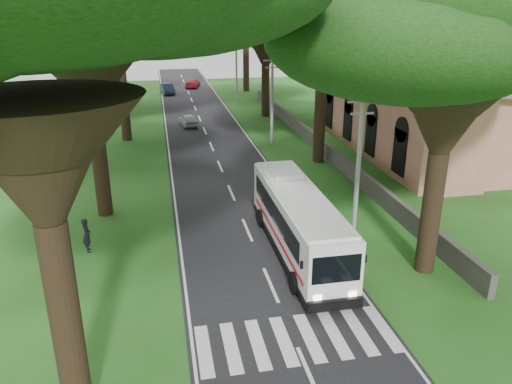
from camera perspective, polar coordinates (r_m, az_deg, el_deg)
The scene contains 17 objects.
ground at distance 21.26m, azimuth 2.92°, elevation -13.33°, with size 140.00×140.00×0.00m, color #234F16.
road at distance 43.94m, azimuth -4.96°, elevation 4.85°, with size 8.00×120.00×0.04m, color black.
crosswalk at distance 19.68m, azimuth 4.37°, elevation -16.50°, with size 8.00×3.00×0.01m, color silver.
property_wall at distance 44.66m, azimuth 6.77°, elevation 5.83°, with size 0.35×50.00×1.20m, color #383533.
church at distance 45.14m, azimuth 18.95°, elevation 10.63°, with size 14.00×24.00×11.60m.
pole_near at distance 26.28m, azimuth 11.63°, elevation 3.17°, with size 1.60×0.24×8.00m.
pole_mid at distance 44.87m, azimuth 1.84°, elevation 10.71°, with size 1.60×0.24×8.00m.
pole_far at distance 64.32m, azimuth -2.25°, elevation 13.70°, with size 1.60×0.24×8.00m.
tree_l_mida at distance 29.30m, azimuth -19.32°, elevation 19.86°, with size 12.83×12.83×14.96m.
tree_l_far at distance 65.21m, azimuth -15.62°, elevation 19.26°, with size 12.64×12.64×14.03m.
tree_r_near at distance 22.51m, azimuth 22.13°, elevation 18.86°, with size 14.92×14.92×15.00m.
tree_r_midb at distance 56.37m, azimuth 1.15°, elevation 20.03°, with size 14.88×14.88×14.59m.
coach_bus at distance 25.04m, azimuth 4.82°, elevation -3.24°, with size 2.64×11.15×3.29m.
distant_car_a at distance 52.86m, azimuth -7.77°, elevation 8.16°, with size 1.49×3.71×1.27m, color #98989C.
distant_car_b at distance 73.30m, azimuth -10.10°, elevation 11.55°, with size 1.55×4.44×1.46m, color navy.
distant_car_c at distance 78.69m, azimuth -7.25°, elevation 12.25°, with size 1.85×4.56×1.32m, color maroon.
pedestrian at distance 26.82m, azimuth -18.78°, elevation -4.68°, with size 0.66×0.44×1.82m, color black.
Camera 1 is at (-4.44, -17.08, 11.84)m, focal length 35.00 mm.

